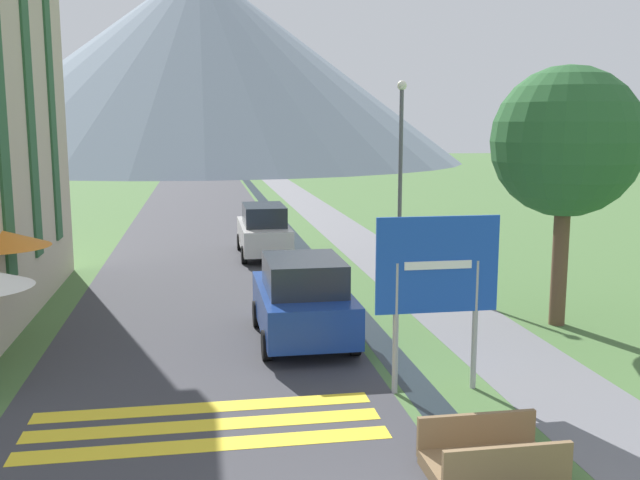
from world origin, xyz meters
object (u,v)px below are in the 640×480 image
road_sign (437,277)px  parked_car_near (303,299)px  footbridge (491,459)px  tree_by_path (566,143)px  parked_car_far (264,230)px  streetlamp (400,164)px

road_sign → parked_car_near: road_sign is taller
footbridge → tree_by_path: tree_by_path is taller
road_sign → parked_car_near: (-1.84, 3.25, -1.11)m
footbridge → parked_car_far: size_ratio=0.40×
streetlamp → tree_by_path: size_ratio=0.99×
footbridge → parked_car_far: bearing=95.4°
parked_car_near → parked_car_far: size_ratio=0.90×
road_sign → parked_car_near: 3.90m
tree_by_path → footbridge: bearing=-123.7°
road_sign → streetlamp: (1.89, 9.00, 1.39)m
footbridge → streetlamp: size_ratio=0.29×
footbridge → streetlamp: (2.14, 12.04, 3.18)m
parked_car_far → tree_by_path: bearing=-58.6°
parked_car_near → road_sign: bearing=-60.4°
parked_car_near → tree_by_path: size_ratio=0.65×
road_sign → footbridge: 3.53m
parked_car_near → tree_by_path: (5.98, 0.27, 3.26)m
parked_car_far → footbridge: bearing=-84.6°
road_sign → tree_by_path: 5.84m
parked_car_far → road_sign: bearing=-82.3°
road_sign → footbridge: (-0.24, -3.03, -1.79)m
parked_car_far → tree_by_path: 11.83m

